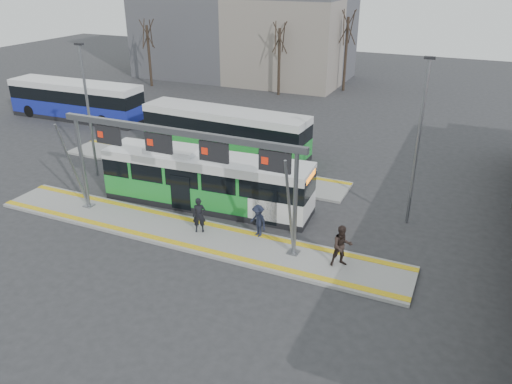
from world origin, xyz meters
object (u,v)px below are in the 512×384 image
hero_bus (206,181)px  gantry (179,151)px  passenger_a (199,215)px  passenger_c (258,221)px  passenger_b (342,246)px

hero_bus → gantry: bearing=-85.8°
hero_bus → passenger_a: size_ratio=6.63×
passenger_a → passenger_c: size_ratio=1.08×
gantry → passenger_a: gantry is taller
gantry → passenger_a: bearing=4.2°
gantry → passenger_b: bearing=-0.3°
hero_bus → passenger_a: 3.32m
hero_bus → passenger_c: size_ratio=7.14×
passenger_b → passenger_c: passenger_b is taller
passenger_c → passenger_b: bearing=15.0°
hero_bus → passenger_b: hero_bus is taller
hero_bus → passenger_b: bearing=-23.8°
gantry → passenger_c: bearing=12.9°
hero_bus → passenger_a: hero_bus is taller
gantry → passenger_a: 3.38m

